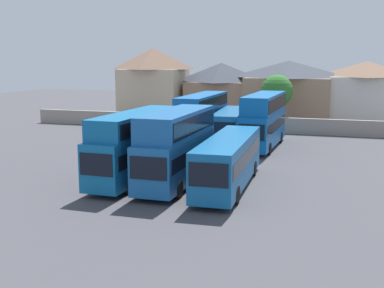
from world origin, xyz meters
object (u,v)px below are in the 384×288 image
bus_4 (202,117)px  bus_6 (264,118)px  bus_3 (229,159)px  bus_2 (177,144)px  bus_5 (231,126)px  house_terrace_right (288,91)px  house_terrace_far_right (366,93)px  tree_left_of_lot (277,91)px  house_terrace_left (153,83)px  house_terrace_centre (221,91)px  bus_1 (136,142)px

bus_4 → bus_6: 6.02m
bus_4 → bus_3: bearing=22.4°
bus_2 → bus_3: bus_2 is taller
bus_2 → bus_5: size_ratio=0.98×
bus_3 → house_terrace_right: 35.01m
house_terrace_far_right → tree_left_of_lot: 12.91m
bus_3 → house_terrace_left: house_terrace_left is taller
bus_4 → bus_6: (6.00, 0.46, 0.07)m
bus_6 → house_terrace_far_right: bearing=155.6°
bus_3 → bus_2: bearing=-87.2°
house_terrace_left → house_terrace_centre: bearing=10.4°
bus_1 → bus_3: bearing=89.9°
bus_2 → house_terrace_far_right: size_ratio=1.11×
house_terrace_left → house_terrace_right: bearing=3.2°
bus_2 → house_terrace_left: size_ratio=1.03×
bus_5 → tree_left_of_lot: (2.67, 12.37, 2.65)m
house_terrace_right → bus_5: bearing=-99.4°
house_terrace_left → tree_left_of_lot: house_terrace_left is taller
house_terrace_far_right → tree_left_of_lot: (-10.18, -7.93, 0.52)m
house_terrace_centre → house_terrace_right: 9.28m
bus_2 → bus_3: 3.65m
bus_1 → bus_3: 6.76m
bus_2 → bus_6: 16.24m
bus_2 → tree_left_of_lot: bearing=174.2°
house_terrace_right → house_terrace_centre: bearing=175.7°
bus_4 → house_terrace_left: (-12.55, 18.79, 2.22)m
bus_5 → tree_left_of_lot: size_ratio=1.58×
bus_1 → bus_6: (6.45, 15.43, 0.18)m
bus_5 → house_terrace_right: 19.81m
house_terrace_left → house_terrace_centre: house_terrace_left is taller
bus_3 → bus_5: (-3.42, 15.52, 0.06)m
bus_1 → bus_2: size_ratio=1.10×
bus_1 → house_terrace_left: size_ratio=1.14×
bus_4 → bus_1: bearing=-1.8°
bus_1 → house_terrace_left: 35.94m
bus_1 → bus_6: size_ratio=1.02×
bus_1 → house_terrace_far_right: house_terrace_far_right is taller
bus_4 → bus_6: bus_6 is taller
bus_4 → bus_6: size_ratio=1.05×
bus_2 → house_terrace_right: size_ratio=0.89×
bus_5 → house_terrace_right: house_terrace_right is taller
tree_left_of_lot → bus_1: bearing=-102.1°
bus_6 → house_terrace_far_right: house_terrace_far_right is taller
bus_5 → house_terrace_left: 24.18m
bus_6 → house_terrace_far_right: size_ratio=1.20×
bus_6 → house_terrace_right: bearing=-178.9°
house_terrace_left → house_terrace_far_right: (28.24, 1.91, -0.91)m
bus_1 → bus_2: bearing=82.7°
bus_4 → bus_5: size_ratio=1.12×
bus_5 → house_terrace_centre: 21.10m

